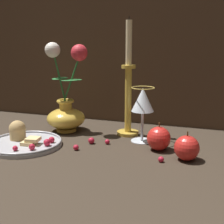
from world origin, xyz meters
TOP-DOWN VIEW (x-y plane):
  - ground_plane at (0.00, 0.00)m, footprint 2.40×2.40m
  - vase at (-0.18, 0.08)m, footprint 0.15×0.13m
  - plate_with_pastries at (-0.23, -0.09)m, footprint 0.21×0.21m
  - wine_glass at (0.08, 0.06)m, footprint 0.07×0.07m
  - candlestick at (0.02, 0.11)m, footprint 0.07×0.07m
  - apple_beside_vase at (0.14, -0.00)m, footprint 0.07×0.07m
  - apple_near_glass at (0.22, -0.05)m, footprint 0.06×0.06m
  - berry_near_plate at (-0.07, -0.08)m, footprint 0.02×0.02m
  - berry_front_center at (-0.05, -0.01)m, footprint 0.02×0.02m
  - berry_by_glass_stem at (0.17, -0.09)m, footprint 0.01×0.01m
  - berry_under_candlestick at (-0.01, -0.00)m, footprint 0.01×0.01m

SIDE VIEW (x-z plane):
  - ground_plane at x=0.00m, z-range 0.00..0.00m
  - berry_under_candlestick at x=-0.01m, z-range 0.00..0.01m
  - berry_by_glass_stem at x=0.17m, z-range 0.00..0.01m
  - berry_near_plate at x=-0.07m, z-range 0.00..0.02m
  - berry_front_center at x=-0.05m, z-range 0.00..0.02m
  - plate_with_pastries at x=-0.23m, z-range -0.02..0.05m
  - apple_near_glass at x=0.22m, z-range -0.01..0.07m
  - apple_beside_vase at x=0.14m, z-range -0.01..0.07m
  - vase at x=-0.18m, z-range -0.06..0.23m
  - wine_glass at x=0.08m, z-range 0.04..0.20m
  - candlestick at x=0.02m, z-range -0.05..0.32m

